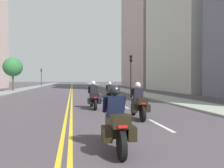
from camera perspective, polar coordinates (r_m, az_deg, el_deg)
The scene contains 15 objects.
ground_plane at distance 47.87m, azimuth -10.47°, elevation -0.96°, with size 264.00×264.00×0.00m, color #474148.
sidewalk_left at distance 48.62m, azimuth -20.31°, elevation -0.91°, with size 2.75×144.00×0.12m, color gray.
sidewalk_right at distance 48.56m, azimuth -0.63°, elevation -0.84°, with size 2.75×144.00×0.12m, color #97A596.
centreline_yellow_inner at distance 47.87m, azimuth -10.62°, elevation -0.95°, with size 0.12×132.00×0.01m, color yellow.
centreline_yellow_outer at distance 47.87m, azimuth -10.33°, elevation -0.95°, with size 0.12×132.00×0.01m, color yellow.
lane_dashes_white at distance 29.08m, azimuth -3.76°, elevation -2.28°, with size 0.14×56.40×0.01m.
building_right_1 at distance 37.90m, azimuth 19.71°, elevation 19.35°, with size 8.81×15.80×27.24m.
building_right_2 at distance 54.77m, azimuth 8.40°, elevation 15.31°, with size 6.91×19.18×30.32m.
motorcycle_0 at distance 5.42m, azimuth 1.00°, elevation -10.31°, with size 0.76×2.21×1.60m.
motorcycle_1 at distance 9.80m, azimuth 6.87°, elevation -5.11°, with size 0.78×2.30×1.63m.
motorcycle_2 at distance 13.08m, azimuth -4.83°, elevation -3.56°, with size 0.78×2.23×1.67m.
motorcycle_3 at distance 17.63m, azimuth -0.52°, elevation -2.40°, with size 0.77×2.12×1.57m.
traffic_light_near at distance 27.36m, azimuth 4.92°, elevation 4.35°, with size 0.28×0.38×4.74m.
traffic_light_far at distance 56.46m, azimuth -17.92°, elevation 2.47°, with size 0.28×0.38×4.46m.
street_tree_0 at distance 35.89m, azimuth -24.39°, elevation 4.05°, with size 2.82×2.82×5.05m.
Camera 1 is at (0.18, 0.16, 1.73)m, focal length 35.14 mm.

